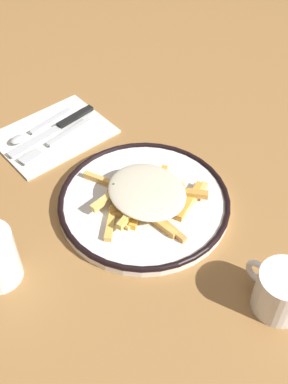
{
  "coord_description": "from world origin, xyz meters",
  "views": [
    {
      "loc": [
        -0.41,
        0.39,
        0.63
      ],
      "look_at": [
        0.0,
        0.0,
        0.03
      ],
      "focal_mm": 44.62,
      "sensor_mm": 36.0,
      "label": 1
    }
  ],
  "objects": [
    {
      "name": "napkin",
      "position": [
        0.27,
        0.0,
        0.0
      ],
      "size": [
        0.18,
        0.23,
        0.01
      ],
      "primitive_type": "cube",
      "rotation": [
        0.0,
        0.0,
        -0.06
      ],
      "color": "silver",
      "rests_on": "ground_plane"
    },
    {
      "name": "fork",
      "position": [
        0.24,
        0.01,
        0.01
      ],
      "size": [
        0.03,
        0.18,
        0.01
      ],
      "color": "silver",
      "rests_on": "napkin"
    },
    {
      "name": "coffee_mug",
      "position": [
        -0.28,
        -0.01,
        0.04
      ],
      "size": [
        0.1,
        0.08,
        0.07
      ],
      "color": "white",
      "rests_on": "ground_plane"
    },
    {
      "name": "ground_plane",
      "position": [
        0.0,
        0.0,
        0.0
      ],
      "size": [
        2.6,
        2.6,
        0.0
      ],
      "primitive_type": "plane",
      "color": "olive"
    },
    {
      "name": "fries_heap",
      "position": [
        -0.01,
        0.0,
        0.03
      ],
      "size": [
        0.23,
        0.21,
        0.03
      ],
      "color": "#E5B04F",
      "rests_on": "plate"
    },
    {
      "name": "knife",
      "position": [
        0.27,
        -0.02,
        0.01
      ],
      "size": [
        0.02,
        0.21,
        0.01
      ],
      "color": "black",
      "rests_on": "napkin"
    },
    {
      "name": "plate",
      "position": [
        0.0,
        0.0,
        0.01
      ],
      "size": [
        0.3,
        0.3,
        0.02
      ],
      "color": "silver",
      "rests_on": "ground_plane"
    },
    {
      "name": "spoon",
      "position": [
        0.29,
        0.04,
        0.01
      ],
      "size": [
        0.03,
        0.15,
        0.01
      ],
      "color": "silver",
      "rests_on": "napkin"
    }
  ]
}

